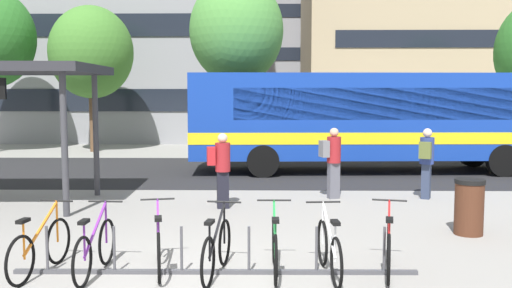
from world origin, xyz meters
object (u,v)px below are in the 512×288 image
at_px(city_bus, 374,118).
at_px(trash_bin, 469,207).
at_px(parked_bicycle_purple_1, 95,249).
at_px(commuter_grey_pack_2, 333,158).
at_px(parked_bicycle_orange_0, 40,248).
at_px(parked_bicycle_green_4, 275,247).
at_px(street_tree_3, 236,31).
at_px(commuter_red_pack_0, 221,165).
at_px(parked_bicycle_purple_2, 158,246).
at_px(street_tree_0, 91,53).
at_px(commuter_olive_pack_1, 427,158).
at_px(parked_bicycle_red_6, 389,247).
at_px(parked_bicycle_white_5, 329,250).
at_px(parked_bicycle_black_3, 217,250).

distance_m(city_bus, trash_bin, 8.23).
distance_m(parked_bicycle_purple_1, commuter_grey_pack_2, 7.18).
bearing_deg(parked_bicycle_purple_1, trash_bin, -66.19).
xyz_separation_m(parked_bicycle_orange_0, parked_bicycle_green_4, (3.38, 0.10, 0.00)).
bearing_deg(street_tree_3, commuter_red_pack_0, -89.24).
xyz_separation_m(parked_bicycle_purple_2, street_tree_0, (-5.98, 16.33, 3.92)).
distance_m(city_bus, commuter_olive_pack_1, 4.77).
relative_size(commuter_grey_pack_2, trash_bin, 1.69).
bearing_deg(parked_bicycle_red_6, commuter_olive_pack_1, -8.60).
bearing_deg(parked_bicycle_purple_2, parked_bicycle_red_6, -101.74).
xyz_separation_m(parked_bicycle_green_4, commuter_olive_pack_1, (3.80, 5.73, 0.61)).
bearing_deg(parked_bicycle_white_5, city_bus, -18.74).
distance_m(parked_bicycle_black_3, commuter_grey_pack_2, 6.35).
relative_size(parked_bicycle_orange_0, parked_bicycle_white_5, 1.00).
bearing_deg(parked_bicycle_orange_0, parked_bicycle_black_3, -82.75).
bearing_deg(street_tree_0, parked_bicycle_black_3, -67.49).
relative_size(parked_bicycle_black_3, commuter_olive_pack_1, 0.99).
height_order(parked_bicycle_purple_1, commuter_red_pack_0, commuter_red_pack_0).
height_order(parked_bicycle_black_3, street_tree_0, street_tree_0).
distance_m(commuter_red_pack_0, street_tree_3, 10.01).
xyz_separation_m(parked_bicycle_purple_1, street_tree_0, (-5.11, 16.53, 3.92)).
distance_m(parked_bicycle_red_6, trash_bin, 2.98).
bearing_deg(commuter_grey_pack_2, parked_bicycle_purple_1, -142.82).
height_order(parked_bicycle_purple_1, commuter_grey_pack_2, commuter_grey_pack_2).
relative_size(parked_bicycle_orange_0, street_tree_3, 0.25).
relative_size(parked_bicycle_green_4, commuter_olive_pack_1, 0.99).
bearing_deg(street_tree_0, parked_bicycle_red_6, -60.29).
bearing_deg(commuter_red_pack_0, trash_bin, -34.95).
xyz_separation_m(city_bus, trash_bin, (0.22, -8.13, -1.26)).
bearing_deg(parked_bicycle_green_4, parked_bicycle_purple_2, 87.32).
height_order(parked_bicycle_purple_2, parked_bicycle_white_5, same).
height_order(parked_bicycle_purple_1, parked_bicycle_purple_2, same).
bearing_deg(parked_bicycle_red_6, parked_bicycle_orange_0, 103.74).
relative_size(parked_bicycle_green_4, street_tree_3, 0.25).
bearing_deg(parked_bicycle_purple_1, commuter_grey_pack_2, -32.34).
bearing_deg(street_tree_3, trash_bin, -66.95).
bearing_deg(commuter_red_pack_0, commuter_olive_pack_1, 3.97).
height_order(parked_bicycle_purple_1, parked_bicycle_white_5, same).
relative_size(parked_bicycle_purple_1, commuter_olive_pack_1, 0.99).
bearing_deg(parked_bicycle_green_4, parked_bicycle_white_5, -99.34).
bearing_deg(parked_bicycle_purple_2, parked_bicycle_purple_1, 91.58).
bearing_deg(parked_bicycle_black_3, city_bus, -13.36).
height_order(parked_bicycle_orange_0, street_tree_0, street_tree_0).
height_order(parked_bicycle_purple_1, parked_bicycle_green_4, same).
xyz_separation_m(commuter_grey_pack_2, trash_bin, (2.11, -3.45, -0.49)).
bearing_deg(parked_bicycle_orange_0, commuter_grey_pack_2, -31.87).
bearing_deg(parked_bicycle_white_5, commuter_grey_pack_2, -11.93).
bearing_deg(commuter_olive_pack_1, street_tree_3, 57.21).
bearing_deg(street_tree_3, parked_bicycle_red_6, -78.01).
xyz_separation_m(parked_bicycle_black_3, commuter_olive_pack_1, (4.63, 5.86, 0.61)).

